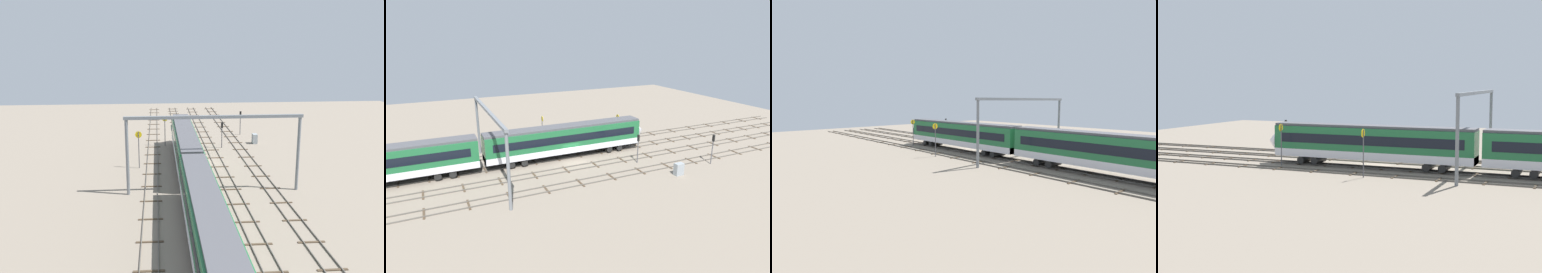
% 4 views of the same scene
% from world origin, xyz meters
% --- Properties ---
extents(ground_plane, '(114.44, 114.44, 0.00)m').
position_xyz_m(ground_plane, '(0.00, 0.00, 0.00)').
color(ground_plane, gray).
extents(track_near_foreground, '(98.44, 2.40, 0.16)m').
position_xyz_m(track_near_foreground, '(0.00, -6.92, 0.07)').
color(track_near_foreground, '#59544C').
rests_on(track_near_foreground, ground).
extents(track_second_near, '(98.44, 2.40, 0.16)m').
position_xyz_m(track_second_near, '(0.00, -2.31, 0.07)').
color(track_second_near, '#59544C').
rests_on(track_second_near, ground).
extents(track_with_train, '(98.44, 2.40, 0.16)m').
position_xyz_m(track_with_train, '(0.00, 2.31, 0.07)').
color(track_with_train, '#59544C').
rests_on(track_with_train, ground).
extents(track_second_far, '(98.44, 2.40, 0.16)m').
position_xyz_m(track_second_far, '(0.00, 6.92, 0.07)').
color(track_second_far, '#59544C').
rests_on(track_second_far, ground).
extents(train, '(50.40, 3.24, 4.80)m').
position_xyz_m(train, '(-12.07, 2.31, 2.66)').
color(train, '#1E6638').
rests_on(train, ground).
extents(overhead_gantry, '(0.40, 19.93, 8.90)m').
position_xyz_m(overhead_gantry, '(-11.72, -0.18, 6.76)').
color(overhead_gantry, slate).
rests_on(overhead_gantry, ground).
extents(speed_sign_near_foreground, '(0.14, 0.90, 5.10)m').
position_xyz_m(speed_sign_near_foreground, '(-1.77, 8.67, 3.30)').
color(speed_sign_near_foreground, '#4C4C51').
rests_on(speed_sign_near_foreground, ground).
extents(speed_sign_mid_trackside, '(0.14, 0.88, 4.97)m').
position_xyz_m(speed_sign_mid_trackside, '(10.17, 4.93, 3.20)').
color(speed_sign_mid_trackside, '#4C4C51').
rests_on(speed_sign_mid_trackside, ground).
extents(signal_light_trackside_approach, '(0.31, 0.32, 4.20)m').
position_xyz_m(signal_light_trackside_approach, '(8.14, -4.14, 2.77)').
color(signal_light_trackside_approach, '#4C4C51').
rests_on(signal_light_trackside_approach, ground).
extents(signal_light_trackside_departure, '(0.31, 0.32, 4.33)m').
position_xyz_m(signal_light_trackside_departure, '(17.40, -8.95, 2.84)').
color(signal_light_trackside_departure, '#4C4C51').
rests_on(signal_light_trackside_departure, ground).
extents(relay_cabinet, '(1.19, 0.76, 1.63)m').
position_xyz_m(relay_cabinet, '(10.56, -10.08, 0.81)').
color(relay_cabinet, gray).
rests_on(relay_cabinet, ground).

